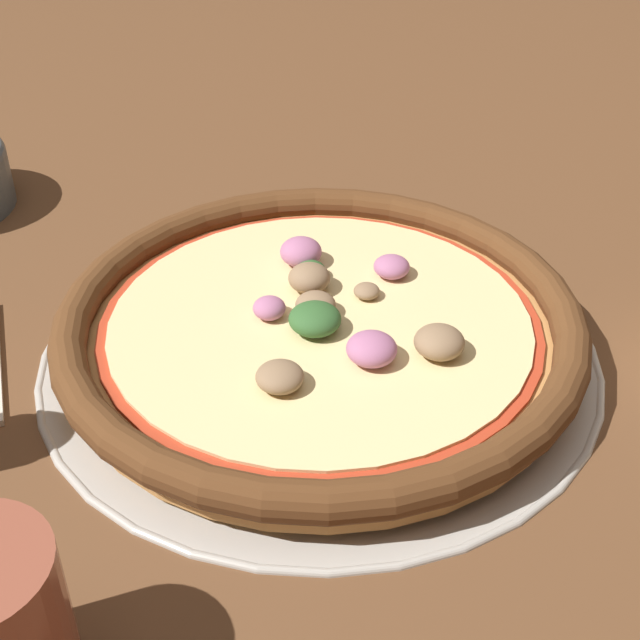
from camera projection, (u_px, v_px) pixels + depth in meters
name	position (u px, v px, depth m)	size (l,w,h in m)	color
ground_plane	(320.00, 353.00, 0.56)	(3.00, 3.00, 0.00)	brown
pizza_tray	(320.00, 350.00, 0.56)	(0.35, 0.35, 0.01)	#B7B2A8
pizza	(320.00, 325.00, 0.54)	(0.32, 0.32, 0.04)	#BC7F42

